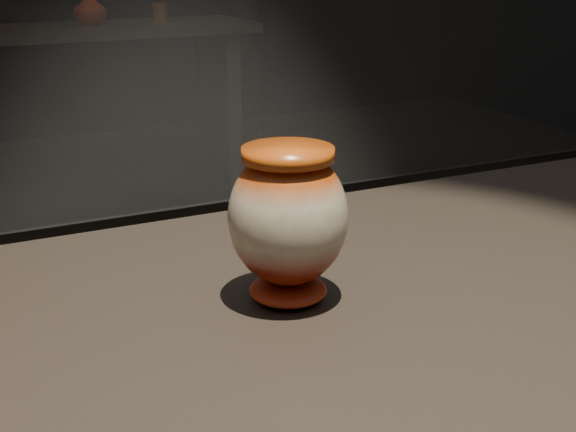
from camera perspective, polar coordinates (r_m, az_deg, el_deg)
name	(u,v)px	position (r m, az deg, el deg)	size (l,w,h in m)	color
main_vase	(288,219)	(0.94, 0.00, -0.20)	(0.17, 0.17, 0.19)	maroon
back_shelf	(67,78)	(4.42, -15.47, 9.45)	(2.00, 0.60, 0.90)	black
back_vase_mid	(90,8)	(4.39, -13.89, 14.15)	(0.17, 0.17, 0.17)	maroon
back_vase_right	(160,13)	(4.47, -9.08, 14.06)	(0.07, 0.07, 0.10)	#9C5116
visitor	(241,23)	(5.32, -3.36, 13.52)	(0.60, 0.39, 1.63)	black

